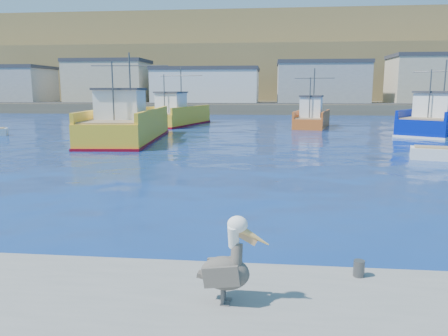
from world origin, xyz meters
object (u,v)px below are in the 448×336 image
trawler_yellow_b (177,116)px  pelican (228,266)px  trawler_yellow_a (127,125)px  boat_orange (312,118)px  skiff_far (426,127)px  trawler_blue (437,122)px

trawler_yellow_b → pelican: 42.20m
trawler_yellow_b → pelican: bearing=-76.7°
trawler_yellow_b → trawler_yellow_a: bearing=-92.2°
trawler_yellow_a → boat_orange: trawler_yellow_a is taller
trawler_yellow_b → boat_orange: bearing=-6.5°
skiff_far → pelican: bearing=-112.5°
pelican → trawler_yellow_a: bearing=111.6°
trawler_yellow_a → trawler_yellow_b: bearing=87.8°
pelican → trawler_blue: bearing=65.8°
boat_orange → skiff_far: size_ratio=2.42×
boat_orange → skiff_far: 10.91m
trawler_yellow_a → trawler_yellow_b: (0.59, 15.13, -0.13)m
trawler_yellow_a → pelican: bearing=-68.4°
trawler_yellow_a → trawler_blue: trawler_yellow_a is taller
boat_orange → pelican: boat_orange is taller
trawler_yellow_a → boat_orange: (15.12, 13.48, -0.14)m
trawler_yellow_a → pelican: trawler_yellow_a is taller
trawler_yellow_a → pelican: (10.28, -25.95, -0.03)m
trawler_blue → boat_orange: (-10.42, 5.47, -0.04)m
trawler_blue → skiff_far: bearing=85.1°
trawler_blue → pelican: (-15.27, -33.96, 0.06)m
skiff_far → pelican: pelican is taller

